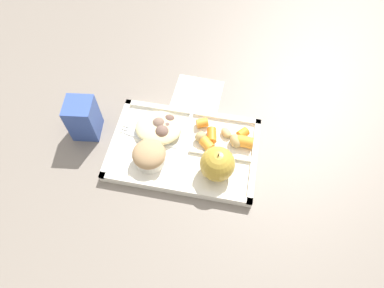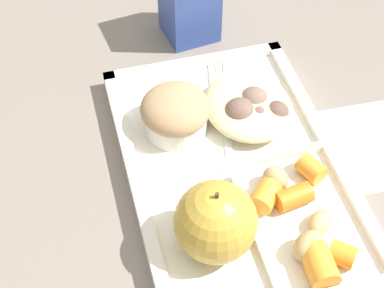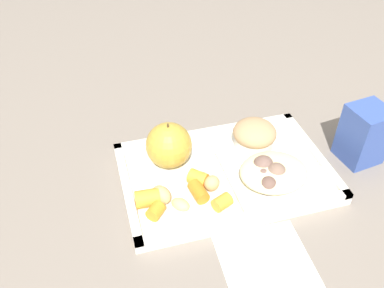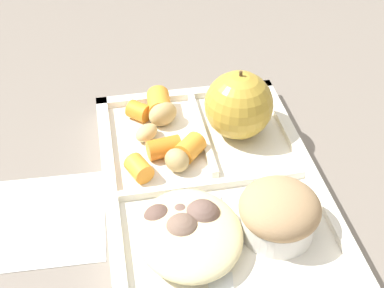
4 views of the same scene
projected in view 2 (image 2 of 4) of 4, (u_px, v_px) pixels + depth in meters
name	position (u px, v px, depth m)	size (l,w,h in m)	color
ground	(234.00, 175.00, 0.64)	(6.00, 6.00, 0.00)	slate
lunch_tray	(234.00, 171.00, 0.64)	(0.34, 0.22, 0.02)	silver
green_apple	(216.00, 222.00, 0.54)	(0.08, 0.08, 0.08)	#B79333
bran_muffin	(175.00, 113.00, 0.65)	(0.08, 0.08, 0.05)	silver
carrot_slice_diagonal	(293.00, 197.00, 0.59)	(0.02, 0.02, 0.04)	orange
carrot_slice_small	(342.00, 254.00, 0.55)	(0.02, 0.02, 0.02)	orange
carrot_slice_edge	(265.00, 196.00, 0.59)	(0.02, 0.02, 0.03)	orange
carrot_slice_center	(311.00, 169.00, 0.62)	(0.02, 0.02, 0.03)	orange
carrot_slice_back	(320.00, 266.00, 0.54)	(0.03, 0.03, 0.04)	orange
potato_chunk_small	(275.00, 179.00, 0.61)	(0.02, 0.03, 0.03)	tan
potato_chunk_golden	(320.00, 222.00, 0.58)	(0.03, 0.02, 0.02)	tan
potato_chunk_wedge	(309.00, 246.00, 0.55)	(0.03, 0.04, 0.03)	tan
egg_noodle_pile	(248.00, 106.00, 0.67)	(0.11, 0.10, 0.03)	beige
meatball_center	(258.00, 117.00, 0.66)	(0.03, 0.03, 0.03)	brown
meatball_back	(240.00, 114.00, 0.66)	(0.04, 0.04, 0.04)	brown
meatball_side	(276.00, 114.00, 0.66)	(0.03, 0.03, 0.03)	brown
meatball_front	(254.00, 102.00, 0.67)	(0.04, 0.04, 0.04)	#755B4C
plastic_fork	(221.00, 97.00, 0.70)	(0.16, 0.04, 0.00)	silver
milk_carton	(189.00, 0.00, 0.76)	(0.06, 0.06, 0.10)	#334C99
paper_napkin	(384.00, 146.00, 0.67)	(0.12, 0.12, 0.00)	white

